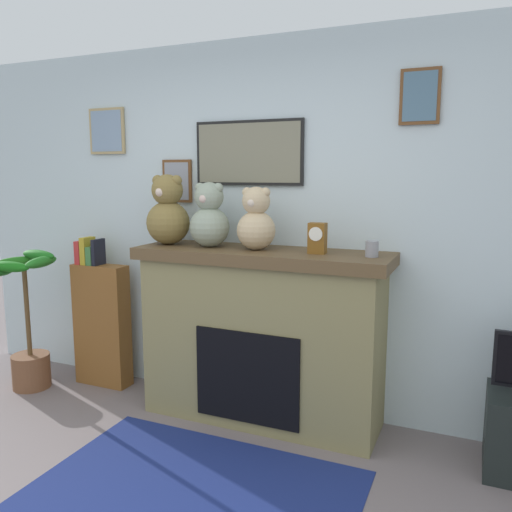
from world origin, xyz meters
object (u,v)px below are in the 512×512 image
at_px(bookshelf, 101,321).
at_px(potted_plant, 28,329).
at_px(mantel_clock, 317,238).
at_px(teddy_bear_grey, 256,222).
at_px(fireplace, 262,335).
at_px(teddy_bear_brown, 209,218).
at_px(teddy_bear_tan, 168,213).
at_px(candle_jar, 372,249).

height_order(bookshelf, potted_plant, bookshelf).
xyz_separation_m(mantel_clock, teddy_bear_grey, (-0.42, 0.00, 0.09)).
bearing_deg(fireplace, potted_plant, -172.72).
height_order(fireplace, teddy_bear_grey, teddy_bear_grey).
bearing_deg(teddy_bear_brown, bookshelf, 176.33).
bearing_deg(teddy_bear_tan, teddy_bear_grey, 0.01).
bearing_deg(teddy_bear_tan, teddy_bear_brown, 0.01).
bearing_deg(teddy_bear_tan, fireplace, 1.47).
bearing_deg(mantel_clock, fireplace, 177.21).
xyz_separation_m(fireplace, bookshelf, (-1.41, 0.05, -0.08)).
bearing_deg(mantel_clock, bookshelf, 177.88).
bearing_deg(candle_jar, potted_plant, -175.12).
relative_size(fireplace, mantel_clock, 8.88).
distance_m(candle_jar, mantel_clock, 0.35).
bearing_deg(teddy_bear_brown, teddy_bear_tan, -179.99).
bearing_deg(bookshelf, candle_jar, -1.75).
relative_size(potted_plant, teddy_bear_grey, 2.63).
relative_size(potted_plant, candle_jar, 11.08).
bearing_deg(teddy_bear_grey, candle_jar, 0.04).
height_order(fireplace, potted_plant, fireplace).
distance_m(candle_jar, teddy_bear_brown, 1.12).
relative_size(potted_plant, teddy_bear_brown, 2.47).
distance_m(bookshelf, teddy_bear_tan, 1.13).
bearing_deg(teddy_bear_tan, mantel_clock, -0.03).
xyz_separation_m(teddy_bear_tan, teddy_bear_brown, (0.33, 0.00, -0.02)).
distance_m(potted_plant, teddy_bear_brown, 1.77).
bearing_deg(teddy_bear_brown, potted_plant, -171.60).
distance_m(mantel_clock, teddy_bear_brown, 0.77).
relative_size(bookshelf, candle_jar, 12.09).
relative_size(candle_jar, teddy_bear_grey, 0.24).
distance_m(bookshelf, candle_jar, 2.25).
bearing_deg(potted_plant, teddy_bear_grey, 6.85).
bearing_deg(fireplace, mantel_clock, -2.79).
distance_m(bookshelf, teddy_bear_grey, 1.62).
distance_m(teddy_bear_tan, teddy_bear_brown, 0.33).
relative_size(fireplace, bookshelf, 1.45).
xyz_separation_m(potted_plant, mantel_clock, (2.27, 0.22, 0.80)).
xyz_separation_m(bookshelf, teddy_bear_brown, (1.03, -0.07, 0.86)).
xyz_separation_m(fireplace, teddy_bear_tan, (-0.71, -0.02, 0.81)).
relative_size(bookshelf, teddy_bear_grey, 2.87).
distance_m(potted_plant, teddy_bear_tan, 1.51).
xyz_separation_m(candle_jar, teddy_bear_tan, (-1.44, -0.00, 0.17)).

